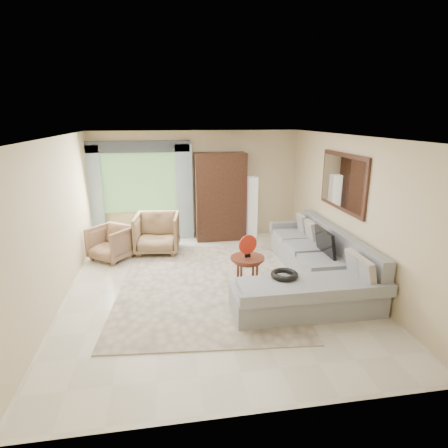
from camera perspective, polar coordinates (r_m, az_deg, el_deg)
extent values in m
plane|color=silver|center=(6.73, -1.64, -9.54)|extent=(6.00, 6.00, 0.00)
cube|color=beige|center=(6.81, -2.76, -9.14)|extent=(3.35, 4.25, 0.02)
cube|color=#97999F|center=(7.60, 13.01, -5.27)|extent=(0.90, 2.40, 0.40)
cube|color=#97999F|center=(6.00, 12.49, -11.20)|extent=(2.30, 0.80, 0.40)
cube|color=#97999F|center=(7.24, 16.98, -2.84)|extent=(0.20, 3.20, 0.50)
cube|color=#97999F|center=(8.63, 9.97, -0.34)|extent=(0.90, 0.16, 0.22)
cube|color=#97999F|center=(5.50, 14.40, -10.57)|extent=(2.30, 0.10, 0.18)
cube|color=black|center=(7.02, 15.15, -2.69)|extent=(0.14, 0.74, 0.48)
torus|color=black|center=(5.94, 9.20, -7.62)|extent=(0.43, 0.43, 0.09)
cylinder|color=#441F12|center=(6.46, 3.60, -5.22)|extent=(0.59, 0.59, 0.04)
cylinder|color=#441F12|center=(6.58, 3.56, -7.68)|extent=(0.39, 0.39, 0.53)
cylinder|color=red|center=(6.38, 3.64, -3.13)|extent=(0.33, 0.12, 0.34)
imported|color=#926650|center=(8.21, -16.79, -2.78)|extent=(1.08, 1.08, 0.71)
imported|color=olive|center=(8.38, -10.15, -1.39)|extent=(1.03, 1.05, 0.87)
imported|color=#999999|center=(9.01, -17.16, -1.66)|extent=(0.64, 0.60, 0.56)
cube|color=black|center=(9.04, -0.57, 4.18)|extent=(1.20, 0.55, 2.10)
cube|color=silver|center=(9.31, 4.26, 2.60)|extent=(0.24, 0.24, 1.50)
cube|color=#669E59|center=(9.13, -12.75, 6.15)|extent=(1.80, 0.04, 1.40)
cube|color=#9EB7CC|center=(9.21, -19.22, 4.15)|extent=(0.40, 0.08, 2.30)
cube|color=#9EB7CC|center=(9.09, -6.05, 4.80)|extent=(0.40, 0.08, 2.30)
cube|color=#1E232D|center=(8.96, -13.11, 11.43)|extent=(2.40, 0.12, 0.26)
cube|color=black|center=(7.25, 17.68, 6.11)|extent=(0.04, 1.70, 1.05)
cube|color=white|center=(7.24, 17.50, 6.11)|extent=(0.02, 1.54, 0.90)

